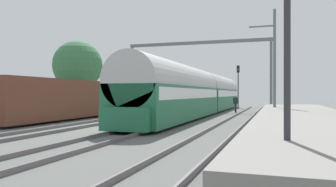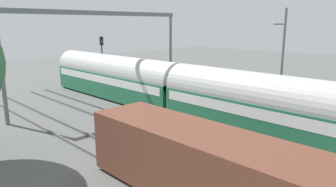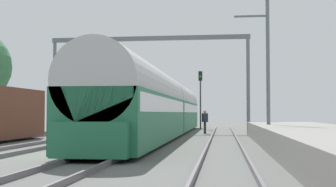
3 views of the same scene
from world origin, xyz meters
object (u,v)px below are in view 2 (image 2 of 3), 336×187
passenger_train (178,89)px  freight_car (228,177)px  catenary_gantry (103,35)px  person_crossing (172,90)px  railway_signal_far (102,55)px

passenger_train → freight_car: size_ratio=2.53×
freight_car → catenary_gantry: 18.38m
freight_car → person_crossing: size_ratio=7.51×
passenger_train → person_crossing: (2.71, 3.37, -0.94)m
person_crossing → railway_signal_far: railway_signal_far is taller
person_crossing → catenary_gantry: size_ratio=0.10×
catenary_gantry → passenger_train: bearing=-73.3°
freight_car → railway_signal_far: 25.20m
passenger_train → railway_signal_far: size_ratio=5.99×
freight_car → catenary_gantry: catenary_gantry is taller
passenger_train → railway_signal_far: bearing=81.6°
passenger_train → railway_signal_far: railway_signal_far is taller
person_crossing → catenary_gantry: bearing=113.1°
freight_car → person_crossing: (10.83, 13.36, -0.44)m
person_crossing → catenary_gantry: 7.61m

